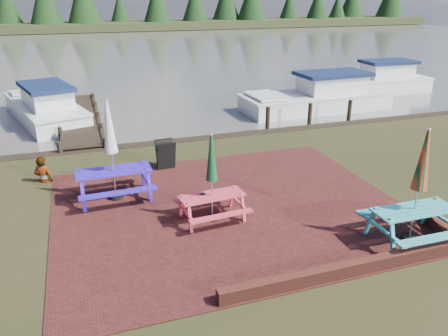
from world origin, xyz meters
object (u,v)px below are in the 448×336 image
boat_far (377,82)px  picnic_table_red (212,191)px  chalkboard (166,154)px  person (40,157)px  jetty (80,118)px  picnic_table_blue (113,166)px  picnic_table_teal (416,204)px  boat_near (319,98)px  boat_jetty (46,109)px

boat_far → picnic_table_red: bearing=133.8°
chalkboard → person: size_ratio=0.60×
picnic_table_red → person: 5.69m
boat_far → jetty: bearing=97.8°
picnic_table_blue → boat_far: (16.24, 10.25, -0.57)m
person → boat_far: bearing=-130.5°
picnic_table_teal → boat_far: 17.81m
boat_near → boat_jetty: bearing=78.7°
picnic_table_blue → boat_jetty: bearing=100.2°
picnic_table_red → boat_near: bearing=43.7°
picnic_table_teal → boat_near: bearing=70.1°
picnic_table_teal → person: 10.32m
jetty → boat_far: size_ratio=1.37×
boat_near → person: boat_near is taller
jetty → boat_jetty: (-1.44, 1.13, 0.28)m
boat_jetty → person: 7.96m
chalkboard → boat_jetty: boat_jetty is taller
picnic_table_teal → chalkboard: size_ratio=2.81×
chalkboard → person: (-3.73, 0.16, 0.30)m
boat_near → person: 13.96m
picnic_table_teal → jetty: (-6.90, 13.16, -0.82)m
boat_far → person: bearing=117.3°
picnic_table_blue → boat_near: bearing=33.1°
boat_jetty → boat_near: 13.12m
boat_jetty → picnic_table_teal: bearing=-75.5°
picnic_table_red → picnic_table_blue: picnic_table_blue is taller
picnic_table_teal → picnic_table_red: picnic_table_teal is taller
chalkboard → boat_far: (14.46, 8.51, -0.08)m
chalkboard → jetty: bearing=104.9°
jetty → boat_near: bearing=-5.5°
picnic_table_blue → chalkboard: size_ratio=2.95×
boat_jetty → boat_near: bearing=-25.5°
picnic_table_teal → picnic_table_blue: bearing=145.2°
picnic_table_red → boat_near: (8.61, 9.65, -0.37)m
boat_jetty → person: (0.20, -7.95, 0.40)m
jetty → boat_near: (11.49, -1.10, 0.30)m
boat_far → chalkboard: bearing=123.1°
picnic_table_teal → picnic_table_blue: picnic_table_blue is taller
picnic_table_blue → chalkboard: 2.53m
picnic_table_red → boat_far: picnic_table_red is taller
jetty → boat_far: 17.02m
jetty → person: (-1.24, -6.82, 0.68)m
picnic_table_teal → person: bearing=143.0°
picnic_table_teal → boat_far: (10.04, 14.69, -0.52)m
picnic_table_red → jetty: bearing=100.4°
chalkboard → jetty: 7.42m
jetty → boat_near: boat_near is taller
picnic_table_blue → boat_jetty: size_ratio=0.39×
picnic_table_teal → chalkboard: (-4.42, 6.18, -0.44)m
picnic_table_teal → jetty: bearing=118.6°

